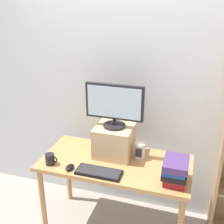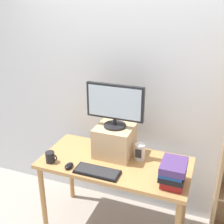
{
  "view_description": "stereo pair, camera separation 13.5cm",
  "coord_description": "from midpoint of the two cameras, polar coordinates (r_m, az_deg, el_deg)",
  "views": [
    {
      "loc": [
        0.62,
        -2.08,
        2.15
      ],
      "look_at": [
        -0.05,
        0.05,
        1.23
      ],
      "focal_mm": 45.0,
      "sensor_mm": 36.0,
      "label": 1
    },
    {
      "loc": [
        0.74,
        -2.03,
        2.15
      ],
      "look_at": [
        -0.05,
        0.05,
        1.23
      ],
      "focal_mm": 45.0,
      "sensor_mm": 36.0,
      "label": 2
    }
  ],
  "objects": [
    {
      "name": "riser_box",
      "position": [
        2.6,
        2.06,
        -5.82
      ],
      "size": [
        0.34,
        0.33,
        0.29
      ],
      "color": "tan",
      "rests_on": "desk"
    },
    {
      "name": "computer_mouse",
      "position": [
        2.49,
        -7.19,
        -10.82
      ],
      "size": [
        0.06,
        0.1,
        0.04
      ],
      "color": "black",
      "rests_on": "desk"
    },
    {
      "name": "coffee_mug",
      "position": [
        2.57,
        -10.94,
        -9.02
      ],
      "size": [
        0.11,
        0.08,
        0.1
      ],
      "color": "black",
      "rests_on": "desk"
    },
    {
      "name": "computer_monitor",
      "position": [
        2.45,
        2.16,
        1.46
      ],
      "size": [
        0.52,
        0.2,
        0.4
      ],
      "color": "black",
      "rests_on": "riser_box"
    },
    {
      "name": "desk_speaker",
      "position": [
        2.58,
        7.17,
        -8.04
      ],
      "size": [
        0.1,
        0.1,
        0.15
      ],
      "color": "silver",
      "rests_on": "desk"
    },
    {
      "name": "desk",
      "position": [
        2.61,
        2.12,
        -11.72
      ],
      "size": [
        1.35,
        0.65,
        0.78
      ],
      "color": "#B7844C",
      "rests_on": "ground_plane"
    },
    {
      "name": "back_wall",
      "position": [
        2.77,
        5.62,
        4.39
      ],
      "size": [
        7.0,
        0.08,
        2.6
      ],
      "color": "silver",
      "rests_on": "ground_plane"
    },
    {
      "name": "book_stack",
      "position": [
        2.29,
        13.97,
        -11.97
      ],
      "size": [
        0.2,
        0.25,
        0.2
      ],
      "color": "maroon",
      "rests_on": "desk"
    },
    {
      "name": "keyboard",
      "position": [
        2.41,
        -1.4,
        -12.06
      ],
      "size": [
        0.39,
        0.15,
        0.02
      ],
      "color": "black",
      "rests_on": "desk"
    }
  ]
}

